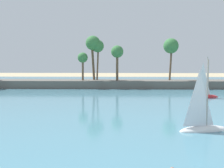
{
  "coord_description": "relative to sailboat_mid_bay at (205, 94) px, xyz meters",
  "views": [
    {
      "loc": [
        0.14,
        -3.93,
        6.6
      ],
      "look_at": [
        -0.41,
        15.5,
        4.88
      ],
      "focal_mm": 45.56,
      "sensor_mm": 36.0,
      "label": 1
    }
  ],
  "objects": [
    {
      "name": "palm_headland",
      "position": [
        -13.35,
        16.19,
        2.37
      ],
      "size": [
        98.31,
        6.05,
        13.43
      ],
      "color": "#605B54",
      "rests_on": "ground"
    },
    {
      "name": "sailboat_mid_bay",
      "position": [
        0.0,
        0.0,
        0.0
      ],
      "size": [
        5.35,
        3.27,
        7.45
      ],
      "color": "red",
      "rests_on": "sea"
    },
    {
      "name": "sailboat_far_left",
      "position": [
        -6.78,
        -22.48,
        -0.04
      ],
      "size": [
        5.02,
        2.58,
        6.98
      ],
      "color": "white",
      "rests_on": "sea"
    },
    {
      "name": "sea",
      "position": [
        -14.51,
        10.87,
        -0.7
      ],
      "size": [
        220.0,
        90.65,
        0.06
      ],
      "primitive_type": "cube",
      "color": "teal",
      "rests_on": "ground"
    }
  ]
}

